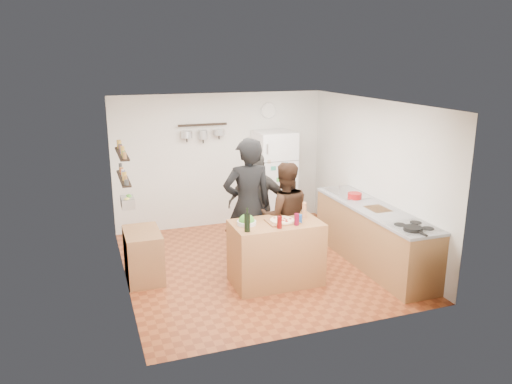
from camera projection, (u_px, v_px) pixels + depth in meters
name	position (u px, v px, depth m)	size (l,w,h in m)	color
room_shell	(250.00, 181.00, 7.83)	(4.20, 4.20, 4.20)	brown
prep_island	(276.00, 253.00, 7.07)	(1.25, 0.72, 0.91)	#A46D3C
pizza_board	(282.00, 221.00, 6.96)	(0.42, 0.34, 0.02)	brown
pizza	(282.00, 220.00, 6.95)	(0.34, 0.34, 0.02)	beige
salad_bowl	(247.00, 223.00, 6.86)	(0.27, 0.27, 0.05)	silver
wine_bottle	(247.00, 223.00, 6.56)	(0.08, 0.08, 0.24)	black
wine_glass_near	(279.00, 222.00, 6.70)	(0.07, 0.07, 0.17)	#530707
wine_glass_far	(297.00, 219.00, 6.82)	(0.07, 0.07, 0.16)	#5E081E
pepper_mill	(304.00, 211.00, 7.12)	(0.06, 0.06, 0.19)	#B0714A
salt_canister	(300.00, 219.00, 6.93)	(0.07, 0.07, 0.12)	navy
person_left	(248.00, 206.00, 7.34)	(0.74, 0.49, 2.04)	black
person_center	(284.00, 216.00, 7.49)	(0.80, 0.63, 1.65)	black
person_back	(258.00, 205.00, 8.02)	(0.98, 0.41, 1.67)	#2B2826
counter_run	(373.00, 236.00, 7.73)	(0.63, 2.63, 0.90)	#9E7042
stove_top	(414.00, 227.00, 6.75)	(0.60, 0.62, 0.02)	white
skillet	(413.00, 229.00, 6.60)	(0.25, 0.25, 0.05)	black
sink	(347.00, 194.00, 8.38)	(0.50, 0.80, 0.03)	silver
cutting_board	(378.00, 209.00, 7.55)	(0.30, 0.40, 0.02)	brown
red_bowl	(355.00, 196.00, 8.06)	(0.23, 0.23, 0.09)	#A71315
fridge	(274.00, 179.00, 9.46)	(0.70, 0.68, 1.80)	white
wall_clock	(268.00, 111.00, 9.43)	(0.30, 0.30, 0.03)	silver
spice_shelf_lower	(124.00, 178.00, 6.97)	(0.12, 1.00, 0.03)	black
spice_shelf_upper	(122.00, 154.00, 6.88)	(0.12, 1.00, 0.03)	black
produce_basket	(128.00, 202.00, 7.07)	(0.18, 0.35, 0.14)	silver
side_table	(143.00, 255.00, 7.22)	(0.50, 0.80, 0.73)	olive
pot_rack	(203.00, 125.00, 8.99)	(0.90, 0.04, 0.04)	black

